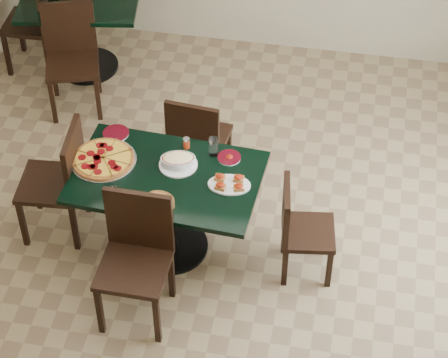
% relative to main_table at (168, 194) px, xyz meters
% --- Properties ---
extents(floor, '(5.50, 5.50, 0.00)m').
position_rel_main_table_xyz_m(floor, '(0.31, 0.02, -0.57)').
color(floor, olive).
rests_on(floor, ground).
extents(room_shell, '(5.50, 5.50, 5.50)m').
position_rel_main_table_xyz_m(room_shell, '(1.34, 1.75, 0.60)').
color(room_shell, silver).
rests_on(room_shell, floor).
extents(main_table, '(1.36, 0.92, 0.75)m').
position_rel_main_table_xyz_m(main_table, '(0.00, 0.00, 0.00)').
color(main_table, black).
rests_on(main_table, floor).
extents(back_table, '(1.16, 0.92, 0.75)m').
position_rel_main_table_xyz_m(back_table, '(-1.29, 2.09, -0.04)').
color(back_table, black).
rests_on(back_table, floor).
extents(chair_far, '(0.46, 0.46, 0.90)m').
position_rel_main_table_xyz_m(chair_far, '(0.07, 0.71, -0.06)').
color(chair_far, black).
rests_on(chair_far, floor).
extents(chair_near, '(0.47, 0.47, 0.99)m').
position_rel_main_table_xyz_m(chair_near, '(-0.09, -0.55, -0.01)').
color(chair_near, black).
rests_on(chair_near, floor).
extents(chair_right, '(0.43, 0.43, 0.81)m').
position_rel_main_table_xyz_m(chair_right, '(0.95, -0.03, -0.12)').
color(chair_right, black).
rests_on(chair_right, floor).
extents(chair_left, '(0.49, 0.49, 0.97)m').
position_rel_main_table_xyz_m(chair_left, '(-0.81, 0.05, -0.02)').
color(chair_left, black).
rests_on(chair_left, floor).
extents(back_chair_near, '(0.56, 0.56, 0.96)m').
position_rel_main_table_xyz_m(back_chair_near, '(-1.23, 1.59, -0.03)').
color(back_chair_near, black).
rests_on(back_chair_near, floor).
extents(back_chair_left, '(0.46, 0.46, 0.96)m').
position_rel_main_table_xyz_m(back_chair_left, '(-1.69, 2.05, -0.03)').
color(back_chair_left, black).
rests_on(back_chair_left, floor).
extents(pepperoni_pizza, '(0.47, 0.47, 0.04)m').
position_rel_main_table_xyz_m(pepperoni_pizza, '(-0.48, 0.07, 0.20)').
color(pepperoni_pizza, silver).
rests_on(pepperoni_pizza, main_table).
extents(lasagna_casserole, '(0.28, 0.27, 0.09)m').
position_rel_main_table_xyz_m(lasagna_casserole, '(0.06, 0.12, 0.23)').
color(lasagna_casserole, silver).
rests_on(lasagna_casserole, main_table).
extents(bread_basket, '(0.23, 0.19, 0.09)m').
position_rel_main_table_xyz_m(bread_basket, '(0.03, -0.28, 0.22)').
color(bread_basket, brown).
rests_on(bread_basket, main_table).
extents(bruschetta_platter, '(0.31, 0.23, 0.05)m').
position_rel_main_table_xyz_m(bruschetta_platter, '(0.45, -0.02, 0.21)').
color(bruschetta_platter, silver).
rests_on(bruschetta_platter, main_table).
extents(side_plate_near, '(0.20, 0.20, 0.02)m').
position_rel_main_table_xyz_m(side_plate_near, '(-0.14, -0.32, 0.19)').
color(side_plate_near, silver).
rests_on(side_plate_near, main_table).
extents(side_plate_far_r, '(0.17, 0.17, 0.03)m').
position_rel_main_table_xyz_m(side_plate_far_r, '(0.40, 0.26, 0.19)').
color(side_plate_far_r, silver).
rests_on(side_plate_far_r, main_table).
extents(side_plate_far_l, '(0.19, 0.19, 0.02)m').
position_rel_main_table_xyz_m(side_plate_far_l, '(-0.47, 0.37, 0.19)').
color(side_plate_far_l, silver).
rests_on(side_plate_far_l, main_table).
extents(napkin_setting, '(0.14, 0.14, 0.01)m').
position_rel_main_table_xyz_m(napkin_setting, '(-0.19, -0.30, 0.18)').
color(napkin_setting, white).
rests_on(napkin_setting, main_table).
extents(water_glass_a, '(0.07, 0.07, 0.15)m').
position_rel_main_table_xyz_m(water_glass_a, '(0.28, 0.28, 0.25)').
color(water_glass_a, white).
rests_on(water_glass_a, main_table).
extents(water_glass_b, '(0.06, 0.06, 0.13)m').
position_rel_main_table_xyz_m(water_glass_b, '(-0.29, -0.33, 0.25)').
color(water_glass_b, white).
rests_on(water_glass_b, main_table).
extents(pepper_shaker, '(0.05, 0.05, 0.08)m').
position_rel_main_table_xyz_m(pepper_shaker, '(0.08, 0.32, 0.23)').
color(pepper_shaker, '#C23E14').
rests_on(pepper_shaker, main_table).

